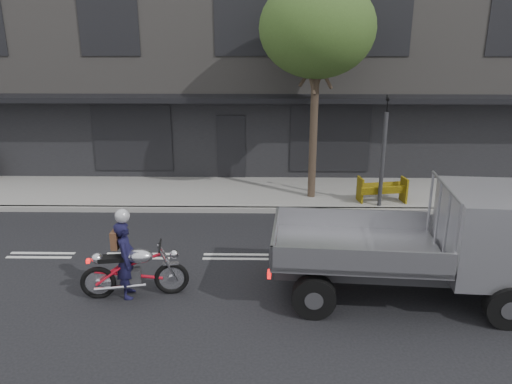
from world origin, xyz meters
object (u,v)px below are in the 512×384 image
object	(u,v)px
street_tree	(317,29)
flatbed_ute	(468,236)
traffic_light_pole	(383,158)
construction_barrier	(383,191)
rider	(126,260)
motorcycle	(134,270)

from	to	relation	value
street_tree	flatbed_ute	world-z (taller)	street_tree
traffic_light_pole	construction_barrier	distance (m)	1.11
rider	street_tree	bearing A→B (deg)	-43.96
traffic_light_pole	rider	world-z (taller)	traffic_light_pole
traffic_light_pole	flatbed_ute	size ratio (longest dim) A/B	0.64
construction_barrier	traffic_light_pole	bearing A→B (deg)	-132.80
street_tree	construction_barrier	distance (m)	5.23
street_tree	motorcycle	distance (m)	8.73
street_tree	rider	world-z (taller)	street_tree
street_tree	rider	distance (m)	8.68
street_tree	motorcycle	bearing A→B (deg)	-124.59
rider	flatbed_ute	size ratio (longest dim) A/B	0.30
motorcycle	flatbed_ute	size ratio (longest dim) A/B	0.40
street_tree	construction_barrier	size ratio (longest dim) A/B	4.65
street_tree	traffic_light_pole	bearing A→B (deg)	-23.03
motorcycle	construction_barrier	xyz separation A→B (m)	(6.32, 5.36, -0.03)
street_tree	construction_barrier	world-z (taller)	street_tree
traffic_light_pole	flatbed_ute	bearing A→B (deg)	-84.19
traffic_light_pole	rider	distance (m)	8.24
rider	flatbed_ute	world-z (taller)	flatbed_ute
traffic_light_pole	flatbed_ute	xyz separation A→B (m)	(0.53, -5.24, -0.25)
traffic_light_pole	construction_barrier	bearing A→B (deg)	47.20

